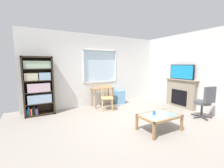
# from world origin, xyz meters

# --- Properties ---
(ground) EXTENTS (6.51, 5.41, 0.02)m
(ground) POSITION_xyz_m (0.00, 0.00, -0.01)
(ground) COLOR #9E9389
(wall_back_with_window) EXTENTS (5.51, 0.15, 2.79)m
(wall_back_with_window) POSITION_xyz_m (-0.01, 2.21, 1.38)
(wall_back_with_window) COLOR silver
(wall_back_with_window) RESTS_ON ground
(wall_right) EXTENTS (0.12, 4.61, 2.79)m
(wall_right) POSITION_xyz_m (2.81, 0.00, 1.40)
(wall_right) COLOR silver
(wall_right) RESTS_ON ground
(bookshelf) EXTENTS (0.90, 0.38, 1.90)m
(bookshelf) POSITION_xyz_m (-2.17, 1.96, 0.98)
(bookshelf) COLOR #2D2319
(bookshelf) RESTS_ON ground
(desk_under_window) EXTENTS (0.83, 0.46, 0.74)m
(desk_under_window) POSITION_xyz_m (0.06, 1.86, 0.61)
(desk_under_window) COLOR #A37547
(desk_under_window) RESTS_ON ground
(wooden_chair) EXTENTS (0.54, 0.53, 0.90)m
(wooden_chair) POSITION_xyz_m (-0.00, 1.34, 0.46)
(wooden_chair) COLOR tan
(wooden_chair) RESTS_ON ground
(plastic_drawer_unit) EXTENTS (0.35, 0.40, 0.56)m
(plastic_drawer_unit) POSITION_xyz_m (0.88, 1.91, 0.28)
(plastic_drawer_unit) COLOR #72ADDB
(plastic_drawer_unit) RESTS_ON ground
(fireplace) EXTENTS (0.26, 1.29, 1.08)m
(fireplace) POSITION_xyz_m (2.66, 0.29, 0.55)
(fireplace) COLOR gray
(fireplace) RESTS_ON ground
(tv) EXTENTS (0.06, 0.98, 0.55)m
(tv) POSITION_xyz_m (2.64, 0.29, 1.36)
(tv) COLOR black
(tv) RESTS_ON fireplace
(office_chair) EXTENTS (0.58, 0.59, 1.00)m
(office_chair) POSITION_xyz_m (2.19, -0.89, 0.55)
(office_chair) COLOR #4C4C51
(office_chair) RESTS_ON ground
(coffee_table) EXTENTS (0.99, 0.64, 0.40)m
(coffee_table) POSITION_xyz_m (0.35, -0.81, 0.35)
(coffee_table) COLOR #8C9E99
(coffee_table) RESTS_ON ground
(sippy_cup) EXTENTS (0.07, 0.07, 0.09)m
(sippy_cup) POSITION_xyz_m (0.27, -0.71, 0.45)
(sippy_cup) COLOR #337FD6
(sippy_cup) RESTS_ON coffee_table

